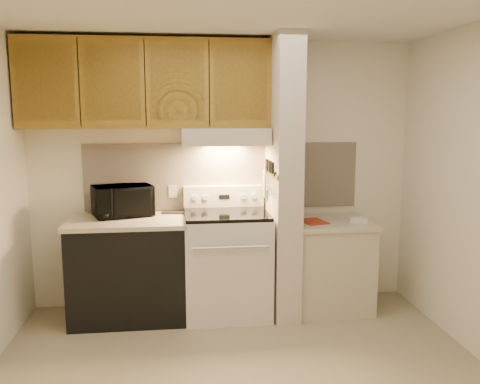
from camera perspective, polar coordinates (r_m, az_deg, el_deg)
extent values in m
plane|color=tan|center=(3.80, 0.29, -20.02)|extent=(3.60, 3.60, 0.00)
plane|color=white|center=(3.39, 0.32, 20.15)|extent=(3.60, 3.60, 0.00)
cube|color=white|center=(4.85, -1.90, 1.98)|extent=(3.60, 2.50, 0.02)
cube|color=beige|center=(4.84, -1.89, 1.78)|extent=(2.60, 0.02, 0.63)
cube|color=silver|center=(4.68, -1.48, -8.19)|extent=(0.76, 0.65, 0.92)
cube|color=black|center=(4.37, -1.09, -8.91)|extent=(0.50, 0.01, 0.30)
cylinder|color=silver|center=(4.27, -1.05, -6.26)|extent=(0.65, 0.02, 0.02)
cube|color=black|center=(4.56, -1.51, -2.48)|extent=(0.74, 0.64, 0.03)
cube|color=silver|center=(4.82, -1.83, -0.47)|extent=(0.76, 0.08, 0.20)
cube|color=black|center=(4.78, -1.79, -0.55)|extent=(0.10, 0.01, 0.04)
cylinder|color=silver|center=(4.76, -5.14, -0.62)|extent=(0.05, 0.02, 0.05)
cylinder|color=silver|center=(4.77, -3.94, -0.60)|extent=(0.05, 0.02, 0.05)
cylinder|color=silver|center=(4.80, 0.36, -0.52)|extent=(0.05, 0.02, 0.05)
cylinder|color=silver|center=(4.81, 1.54, -0.49)|extent=(0.05, 0.02, 0.05)
cube|color=black|center=(4.70, -12.35, -8.64)|extent=(1.00, 0.63, 0.87)
cube|color=beige|center=(4.59, -12.54, -3.21)|extent=(1.04, 0.67, 0.04)
cube|color=black|center=(4.75, -7.52, -2.33)|extent=(0.22, 0.10, 0.01)
cylinder|color=#2C5F5E|center=(4.78, -11.72, -1.87)|extent=(0.11, 0.11, 0.09)
cube|color=beige|center=(4.83, -7.55, 0.07)|extent=(0.08, 0.01, 0.12)
imported|color=black|center=(4.70, -13.06, -0.96)|extent=(0.59, 0.49, 0.28)
cube|color=beige|center=(4.58, 4.85, 1.53)|extent=(0.22, 0.70, 2.50)
cube|color=olive|center=(4.55, 3.43, 2.13)|extent=(0.01, 0.70, 0.04)
cube|color=black|center=(4.50, 3.47, 2.31)|extent=(0.02, 0.42, 0.04)
cube|color=silver|center=(4.35, 3.68, 0.75)|extent=(0.01, 0.03, 0.16)
cylinder|color=black|center=(4.33, 3.71, 2.70)|extent=(0.02, 0.02, 0.10)
cube|color=silver|center=(4.43, 3.50, 0.76)|extent=(0.01, 0.04, 0.18)
cylinder|color=black|center=(4.41, 3.52, 2.82)|extent=(0.02, 0.02, 0.10)
cube|color=silver|center=(4.52, 3.29, 0.80)|extent=(0.01, 0.04, 0.20)
cylinder|color=black|center=(4.48, 3.36, 2.92)|extent=(0.02, 0.02, 0.10)
cube|color=silver|center=(4.60, 3.10, 1.21)|extent=(0.01, 0.04, 0.16)
cylinder|color=black|center=(4.58, 3.12, 3.06)|extent=(0.02, 0.02, 0.10)
cube|color=silver|center=(4.67, 2.96, 1.19)|extent=(0.01, 0.04, 0.18)
cylinder|color=black|center=(4.65, 2.98, 3.15)|extent=(0.02, 0.02, 0.10)
cube|color=gray|center=(4.73, 2.86, 1.02)|extent=(0.03, 0.11, 0.25)
cube|color=beige|center=(4.88, 10.07, -8.30)|extent=(0.70, 0.60, 0.81)
cube|color=beige|center=(4.77, 10.21, -3.41)|extent=(0.74, 0.64, 0.04)
cube|color=#AB3319|center=(4.68, 8.24, -3.29)|extent=(0.26, 0.31, 0.01)
cube|color=white|center=(4.74, 13.13, -3.09)|extent=(0.18, 0.14, 0.04)
cube|color=beige|center=(4.60, -1.69, 6.28)|extent=(0.78, 0.44, 0.15)
cube|color=beige|center=(4.39, -1.44, 5.56)|extent=(0.78, 0.04, 0.06)
cube|color=olive|center=(4.64, -10.48, 11.84)|extent=(2.18, 0.33, 0.77)
cube|color=olive|center=(4.60, -21.03, 11.42)|extent=(0.46, 0.01, 0.63)
cube|color=black|center=(4.54, -17.63, 11.64)|extent=(0.01, 0.01, 0.73)
cube|color=olive|center=(4.50, -14.14, 11.81)|extent=(0.46, 0.01, 0.63)
cube|color=black|center=(4.48, -10.61, 11.94)|extent=(0.01, 0.01, 0.73)
cube|color=olive|center=(4.47, -7.04, 12.03)|extent=(0.46, 0.01, 0.63)
cube|color=black|center=(4.48, -3.47, 12.08)|extent=(0.01, 0.01, 0.73)
cube|color=olive|center=(4.50, 0.07, 12.08)|extent=(0.46, 0.01, 0.63)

